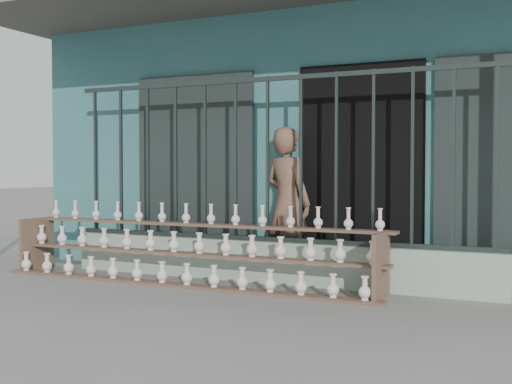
% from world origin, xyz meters
% --- Properties ---
extents(ground, '(60.00, 60.00, 0.00)m').
position_xyz_m(ground, '(0.00, 0.00, 0.00)').
color(ground, slate).
extents(workshop_building, '(7.40, 6.60, 3.21)m').
position_xyz_m(workshop_building, '(0.00, 4.23, 1.62)').
color(workshop_building, '#33696C').
rests_on(workshop_building, ground).
extents(parapet_wall, '(5.00, 0.20, 0.45)m').
position_xyz_m(parapet_wall, '(0.00, 1.30, 0.23)').
color(parapet_wall, '#97AF96').
rests_on(parapet_wall, ground).
extents(security_fence, '(5.00, 0.04, 1.80)m').
position_xyz_m(security_fence, '(-0.00, 1.30, 1.35)').
color(security_fence, '#283330').
rests_on(security_fence, parapet_wall).
extents(shelf_rack, '(4.50, 0.68, 0.85)m').
position_xyz_m(shelf_rack, '(-0.79, 0.88, 0.36)').
color(shelf_rack, brown).
rests_on(shelf_rack, ground).
extents(elderly_woman, '(0.74, 0.62, 1.72)m').
position_xyz_m(elderly_woman, '(0.11, 1.62, 0.86)').
color(elderly_woman, brown).
rests_on(elderly_woman, ground).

